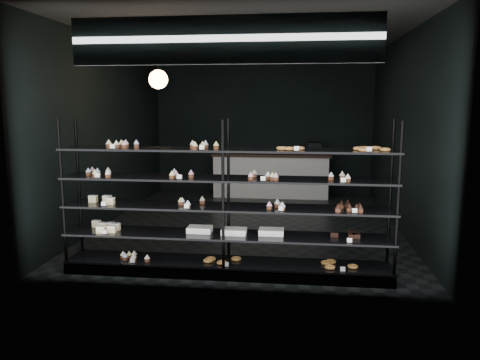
# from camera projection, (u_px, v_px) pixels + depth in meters

# --- Properties ---
(room) EXTENTS (5.01, 6.01, 3.20)m
(room) POSITION_uv_depth(u_px,v_px,m) (250.00, 133.00, 7.94)
(room) COLOR black
(room) RESTS_ON ground
(display_shelf) EXTENTS (4.00, 0.50, 1.91)m
(display_shelf) POSITION_uv_depth(u_px,v_px,m) (224.00, 225.00, 5.70)
(display_shelf) COLOR black
(display_shelf) RESTS_ON room
(signage) EXTENTS (3.30, 0.05, 0.50)m
(signage) POSITION_uv_depth(u_px,v_px,m) (223.00, 40.00, 4.88)
(signage) COLOR #0B163B
(signage) RESTS_ON room
(pendant_lamp) EXTENTS (0.29, 0.29, 0.87)m
(pendant_lamp) POSITION_uv_depth(u_px,v_px,m) (158.00, 79.00, 7.10)
(pendant_lamp) COLOR black
(pendant_lamp) RESTS_ON room
(service_counter) EXTENTS (2.64, 0.65, 1.23)m
(service_counter) POSITION_uv_depth(u_px,v_px,m) (272.00, 174.00, 10.54)
(service_counter) COLOR silver
(service_counter) RESTS_ON room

